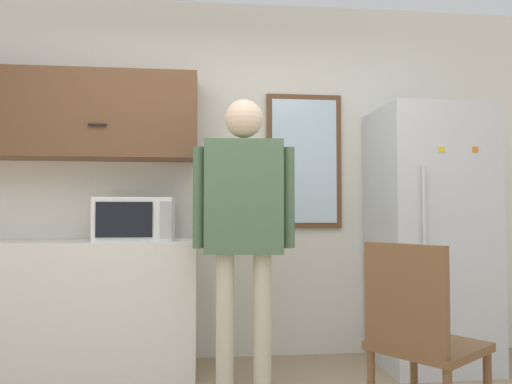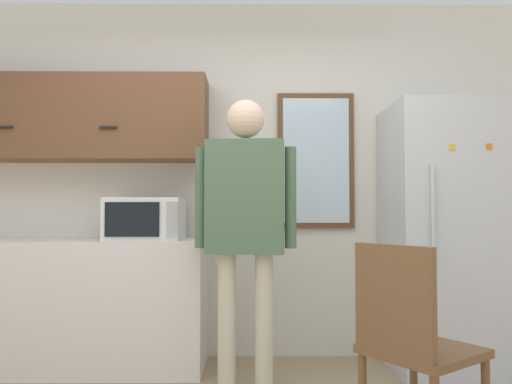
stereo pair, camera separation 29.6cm
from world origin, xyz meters
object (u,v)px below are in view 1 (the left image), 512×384
object	(u,v)px
microwave	(136,219)
person	(244,210)
chair	(419,333)
refrigerator	(429,236)

from	to	relation	value
microwave	person	size ratio (longest dim) A/B	0.29
microwave	chair	distance (m)	1.98
refrigerator	chair	distance (m)	1.36
microwave	person	distance (m)	0.84
person	refrigerator	xyz separation A→B (m)	(1.37, 0.39, -0.19)
chair	refrigerator	bearing A→B (deg)	-63.27
refrigerator	chair	xyz separation A→B (m)	(-0.60, -1.15, -0.40)
chair	microwave	bearing A→B (deg)	14.86
microwave	chair	xyz separation A→B (m)	(1.47, -1.22, -0.52)
microwave	chair	size ratio (longest dim) A/B	0.54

